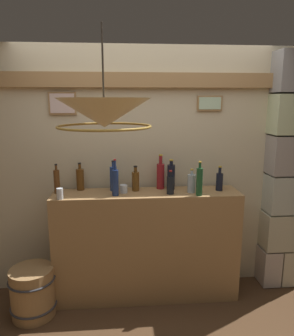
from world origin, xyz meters
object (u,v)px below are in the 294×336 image
(liquor_bottle_sherry, at_px, (219,181))
(glass_tumbler_rocks, at_px, (60,194))
(liquor_bottle_tequila, at_px, (171,176))
(liquor_bottle_scotch, at_px, (115,182))
(wooden_barrel, at_px, (33,292))
(liquor_bottle_rye, at_px, (136,181))
(liquor_bottle_vodka, at_px, (80,179))
(liquor_bottle_rum, at_px, (113,178))
(liquor_bottle_whiskey, at_px, (192,183))
(liquor_bottle_port, at_px, (57,181))
(liquor_bottle_gin, at_px, (199,181))
(glass_tumbler_highball, at_px, (124,189))
(pendant_lamp, at_px, (104,114))
(liquor_bottle_vermouth, at_px, (170,185))
(liquor_bottle_brandy, at_px, (161,175))

(liquor_bottle_sherry, bearing_deg, glass_tumbler_rocks, -173.83)
(liquor_bottle_tequila, distance_m, liquor_bottle_scotch, 0.57)
(liquor_bottle_tequila, height_order, wooden_barrel, liquor_bottle_tequila)
(liquor_bottle_rye, distance_m, glass_tumbler_rocks, 0.72)
(liquor_bottle_vodka, xyz_separation_m, liquor_bottle_scotch, (0.35, -0.22, 0.02))
(liquor_bottle_rum, bearing_deg, wooden_barrel, -156.78)
(liquor_bottle_whiskey, relative_size, liquor_bottle_port, 0.81)
(glass_tumbler_rocks, xyz_separation_m, wooden_barrel, (-0.28, -0.08, -0.91))
(liquor_bottle_gin, relative_size, liquor_bottle_rum, 1.08)
(liquor_bottle_rum, relative_size, wooden_barrel, 0.64)
(glass_tumbler_highball, relative_size, pendant_lamp, 0.12)
(liquor_bottle_port, distance_m, pendant_lamp, 1.23)
(pendant_lamp, bearing_deg, liquor_bottle_vermouth, 54.81)
(liquor_bottle_sherry, distance_m, liquor_bottle_whiskey, 0.29)
(liquor_bottle_gin, bearing_deg, liquor_bottle_vermouth, 164.38)
(liquor_bottle_rye, bearing_deg, liquor_bottle_vodka, 172.20)
(liquor_bottle_vermouth, bearing_deg, liquor_bottle_tequila, 78.94)
(liquor_bottle_port, relative_size, glass_tumbler_rocks, 2.85)
(liquor_bottle_rum, height_order, liquor_bottle_brandy, liquor_bottle_brandy)
(liquor_bottle_gin, height_order, glass_tumbler_highball, liquor_bottle_gin)
(liquor_bottle_rum, distance_m, wooden_barrel, 1.28)
(liquor_bottle_rum, bearing_deg, glass_tumbler_rocks, -152.85)
(glass_tumbler_highball, bearing_deg, wooden_barrel, -164.19)
(liquor_bottle_brandy, height_order, glass_tumbler_rocks, liquor_bottle_brandy)
(liquor_bottle_rum, bearing_deg, liquor_bottle_sherry, -4.40)
(liquor_bottle_vodka, bearing_deg, liquor_bottle_whiskey, -9.38)
(pendant_lamp, bearing_deg, liquor_bottle_rum, 88.51)
(liquor_bottle_sherry, distance_m, glass_tumbler_rocks, 1.52)
(liquor_bottle_gin, height_order, liquor_bottle_vermouth, liquor_bottle_gin)
(liquor_bottle_brandy, bearing_deg, wooden_barrel, -163.73)
(liquor_bottle_tequila, xyz_separation_m, liquor_bottle_port, (-1.10, -0.05, -0.01))
(liquor_bottle_brandy, xyz_separation_m, glass_tumbler_rocks, (-0.94, -0.28, -0.09))
(liquor_bottle_tequila, relative_size, liquor_bottle_scotch, 0.88)
(liquor_bottle_vermouth, distance_m, wooden_barrel, 1.61)
(pendant_lamp, bearing_deg, glass_tumbler_rocks, 122.22)
(liquor_bottle_tequila, relative_size, liquor_bottle_brandy, 0.87)
(liquor_bottle_sherry, xyz_separation_m, liquor_bottle_scotch, (-1.01, -0.09, 0.03))
(liquor_bottle_sherry, xyz_separation_m, pendant_lamp, (-1.06, -0.87, 0.69))
(liquor_bottle_gin, xyz_separation_m, liquor_bottle_rye, (-0.58, 0.21, -0.04))
(liquor_bottle_whiskey, bearing_deg, glass_tumbler_highball, 176.25)
(liquor_bottle_tequila, bearing_deg, liquor_bottle_gin, -45.34)
(liquor_bottle_rye, relative_size, glass_tumbler_highball, 3.23)
(liquor_bottle_port, xyz_separation_m, liquor_bottle_scotch, (0.55, -0.11, 0.01))
(liquor_bottle_brandy, bearing_deg, glass_tumbler_rocks, -163.67)
(liquor_bottle_vermouth, bearing_deg, pendant_lamp, -125.19)
(liquor_bottle_vodka, relative_size, liquor_bottle_scotch, 0.79)
(liquor_bottle_gin, distance_m, liquor_bottle_rum, 0.83)
(pendant_lamp, bearing_deg, liquor_bottle_vodka, 106.73)
(liquor_bottle_rye, bearing_deg, pendant_lamp, -104.42)
(liquor_bottle_vermouth, xyz_separation_m, liquor_bottle_brandy, (-0.07, 0.19, 0.05))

